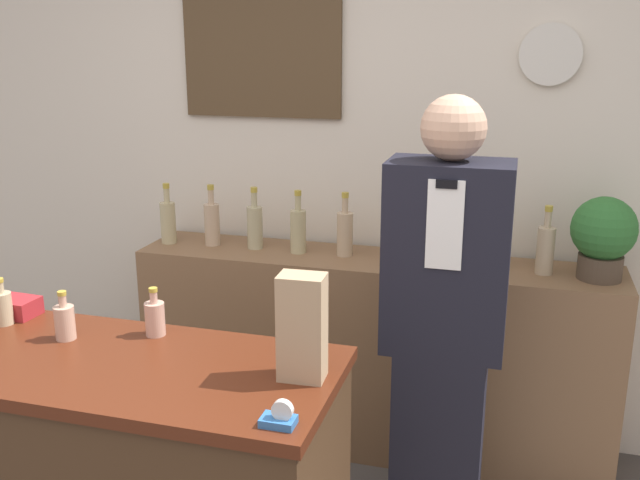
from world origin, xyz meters
TOP-DOWN VIEW (x-y plane):
  - back_wall at (-0.00, 2.00)m, footprint 5.20×0.09m
  - back_shelf at (0.20, 1.74)m, footprint 2.19×0.40m
  - shopkeeper at (0.58, 1.15)m, footprint 0.43×0.27m
  - potted_plant at (1.16, 1.72)m, footprint 0.26×0.26m
  - paper_bag at (0.24, 0.51)m, footprint 0.14×0.10m
  - tape_dispenser at (0.27, 0.24)m, footprint 0.09×0.06m
  - gift_box at (-0.88, 0.70)m, footprint 0.15×0.12m
  - counter_bottle_0 at (-0.88, 0.62)m, footprint 0.07×0.07m
  - counter_bottle_1 at (-0.59, 0.56)m, footprint 0.07×0.07m
  - counter_bottle_2 at (-0.32, 0.68)m, footprint 0.07×0.07m
  - shelf_bottle_0 at (-0.82, 1.72)m, footprint 0.07×0.07m
  - shelf_bottle_1 at (-0.60, 1.75)m, footprint 0.07×0.07m
  - shelf_bottle_2 at (-0.38, 1.75)m, footprint 0.07×0.07m
  - shelf_bottle_3 at (-0.16, 1.74)m, footprint 0.07×0.07m
  - shelf_bottle_4 at (0.06, 1.76)m, footprint 0.07×0.07m
  - shelf_bottle_5 at (0.28, 1.75)m, footprint 0.07×0.07m
  - shelf_bottle_6 at (0.50, 1.72)m, footprint 0.07×0.07m
  - shelf_bottle_7 at (0.72, 1.75)m, footprint 0.07×0.07m
  - shelf_bottle_8 at (0.94, 1.73)m, footprint 0.07×0.07m

SIDE VIEW (x-z plane):
  - back_shelf at x=0.20m, z-range 0.00..0.94m
  - shopkeeper at x=0.58m, z-range 0.00..1.72m
  - tape_dispenser at x=0.27m, z-range 0.93..1.00m
  - gift_box at x=-0.88m, z-range 0.94..1.01m
  - counter_bottle_0 at x=-0.88m, z-range 0.92..1.09m
  - counter_bottle_1 at x=-0.59m, z-range 0.92..1.09m
  - counter_bottle_2 at x=-0.32m, z-range 0.92..1.09m
  - shelf_bottle_0 at x=-0.82m, z-range 0.90..1.19m
  - shelf_bottle_1 at x=-0.60m, z-range 0.90..1.19m
  - shelf_bottle_2 at x=-0.38m, z-range 0.90..1.19m
  - shelf_bottle_3 at x=-0.16m, z-range 0.90..1.19m
  - shelf_bottle_4 at x=0.06m, z-range 0.90..1.19m
  - shelf_bottle_5 at x=0.28m, z-range 0.90..1.19m
  - shelf_bottle_6 at x=0.50m, z-range 0.90..1.19m
  - shelf_bottle_7 at x=0.72m, z-range 0.90..1.19m
  - shelf_bottle_8 at x=0.94m, z-range 0.90..1.19m
  - paper_bag at x=0.24m, z-range 0.94..1.26m
  - potted_plant at x=1.16m, z-range 0.95..1.30m
  - back_wall at x=0.00m, z-range 0.01..2.71m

